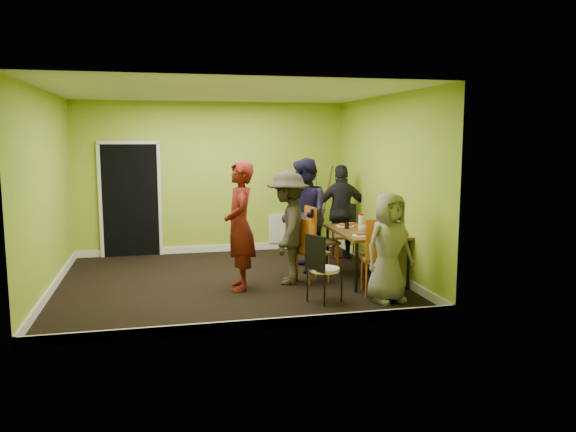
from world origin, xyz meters
name	(u,v)px	position (x,y,z in m)	size (l,w,h in m)	color
ground	(229,281)	(0.00, 0.00, 0.00)	(5.00, 5.00, 0.00)	black
room_walls	(226,216)	(-0.02, 0.04, 0.99)	(5.04, 4.54, 2.82)	#A9C332
dining_table	(366,234)	(2.05, -0.33, 0.70)	(0.90, 1.50, 0.75)	black
chair_left_far	(317,236)	(1.44, 0.18, 0.60)	(0.50, 0.50, 1.08)	#D26313
chair_left_near	(308,247)	(1.15, -0.36, 0.54)	(0.49, 0.49, 0.97)	#D26313
chair_back_end	(345,220)	(2.19, 1.08, 0.70)	(0.49, 0.55, 0.98)	#D26313
chair_front_end	(379,252)	(1.91, -1.23, 0.60)	(0.52, 0.52, 1.07)	#D26313
chair_bentwood	(321,265)	(1.04, -1.38, 0.50)	(0.48, 0.48, 0.91)	black
easel	(315,208)	(1.92, 2.02, 0.80)	(0.65, 0.61, 1.63)	brown
plate_near_left	(344,226)	(1.85, 0.11, 0.76)	(0.25, 0.25, 0.01)	white
plate_near_right	(360,235)	(1.81, -0.76, 0.76)	(0.24, 0.24, 0.01)	white
plate_far_back	(351,225)	(1.99, 0.15, 0.76)	(0.21, 0.21, 0.01)	white
plate_far_front	(383,236)	(2.10, -0.91, 0.76)	(0.24, 0.24, 0.01)	white
plate_wall_back	(382,228)	(2.35, -0.24, 0.76)	(0.25, 0.25, 0.01)	white
plate_wall_front	(391,232)	(2.37, -0.56, 0.76)	(0.27, 0.27, 0.01)	white
thermos	(361,223)	(2.00, -0.26, 0.86)	(0.08, 0.08, 0.22)	white
blue_bottle	(387,226)	(2.26, -0.65, 0.86)	(0.08, 0.08, 0.22)	#1640AA
orange_bottle	(355,227)	(1.95, -0.15, 0.79)	(0.04, 0.04, 0.07)	#D26313
glass_mid	(347,226)	(1.82, -0.12, 0.80)	(0.07, 0.07, 0.10)	black
glass_back	(361,223)	(2.12, 0.06, 0.80)	(0.06, 0.06, 0.10)	black
glass_front	(386,231)	(2.19, -0.78, 0.80)	(0.07, 0.07, 0.10)	black
cup_a	(363,229)	(1.94, -0.50, 0.80)	(0.14, 0.14, 0.11)	white
cup_b	(372,226)	(2.19, -0.26, 0.80)	(0.10, 0.10, 0.10)	white
person_standing	(240,226)	(0.11, -0.49, 0.91)	(0.67, 0.44, 1.82)	#5D1310
person_left_far	(304,215)	(1.28, 0.40, 0.91)	(0.89, 0.69, 1.83)	#171432
person_left_near	(288,228)	(0.85, -0.31, 0.83)	(1.08, 0.62, 1.67)	#2E291F
person_back_end	(342,212)	(2.17, 1.18, 0.84)	(0.98, 0.41, 1.67)	black
person_front_end	(389,247)	(1.92, -1.53, 0.72)	(0.71, 0.46, 1.45)	gray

